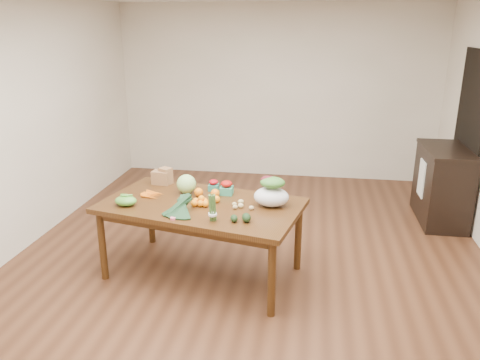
% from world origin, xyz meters
% --- Properties ---
extents(floor, '(6.00, 6.00, 0.00)m').
position_xyz_m(floor, '(0.00, 0.00, 0.00)').
color(floor, '#58331E').
rests_on(floor, ground).
extents(room_walls, '(5.02, 6.02, 2.70)m').
position_xyz_m(room_walls, '(0.00, 0.00, 1.35)').
color(room_walls, silver).
rests_on(room_walls, floor).
extents(dining_table, '(2.04, 1.40, 0.75)m').
position_xyz_m(dining_table, '(-0.42, -0.37, 0.38)').
color(dining_table, '#44290F').
rests_on(dining_table, floor).
extents(doorway_dark, '(0.02, 1.00, 2.10)m').
position_xyz_m(doorway_dark, '(2.48, 1.60, 1.05)').
color(doorway_dark, black).
rests_on(doorway_dark, floor).
extents(cabinet, '(0.52, 1.02, 0.94)m').
position_xyz_m(cabinet, '(2.22, 1.42, 0.47)').
color(cabinet, black).
rests_on(cabinet, floor).
extents(dish_towel, '(0.02, 0.28, 0.45)m').
position_xyz_m(dish_towel, '(1.96, 1.40, 0.55)').
color(dish_towel, white).
rests_on(dish_towel, cabinet).
extents(paper_bag, '(0.28, 0.25, 0.17)m').
position_xyz_m(paper_bag, '(-0.97, 0.13, 0.84)').
color(paper_bag, olive).
rests_on(paper_bag, dining_table).
extents(cabbage, '(0.19, 0.19, 0.19)m').
position_xyz_m(cabbage, '(-0.63, -0.11, 0.85)').
color(cabbage, '#ABD97D').
rests_on(cabbage, dining_table).
extents(strawberry_basket_a, '(0.12, 0.12, 0.09)m').
position_xyz_m(strawberry_basket_a, '(-0.38, 0.01, 0.80)').
color(strawberry_basket_a, red).
rests_on(strawberry_basket_a, dining_table).
extents(strawberry_basket_b, '(0.15, 0.15, 0.11)m').
position_xyz_m(strawberry_basket_b, '(-0.23, -0.08, 0.81)').
color(strawberry_basket_b, '#AC150B').
rests_on(strawberry_basket_b, dining_table).
extents(orange_a, '(0.09, 0.09, 0.09)m').
position_xyz_m(orange_a, '(-0.49, -0.19, 0.79)').
color(orange_a, orange).
rests_on(orange_a, dining_table).
extents(orange_b, '(0.09, 0.09, 0.09)m').
position_xyz_m(orange_b, '(-0.32, -0.19, 0.79)').
color(orange_b, orange).
rests_on(orange_b, dining_table).
extents(orange_c, '(0.07, 0.07, 0.07)m').
position_xyz_m(orange_c, '(-0.28, -0.33, 0.78)').
color(orange_c, orange).
rests_on(orange_c, dining_table).
extents(mandarin_cluster, '(0.21, 0.21, 0.10)m').
position_xyz_m(mandarin_cluster, '(-0.40, -0.42, 0.80)').
color(mandarin_cluster, orange).
rests_on(mandarin_cluster, dining_table).
extents(carrots, '(0.25, 0.23, 0.03)m').
position_xyz_m(carrots, '(-0.94, -0.25, 0.76)').
color(carrots, '#DE4712').
rests_on(carrots, dining_table).
extents(snap_pea_bag, '(0.21, 0.16, 0.09)m').
position_xyz_m(snap_pea_bag, '(-1.10, -0.54, 0.80)').
color(snap_pea_bag, green).
rests_on(snap_pea_bag, dining_table).
extents(kale_bunch, '(0.40, 0.46, 0.16)m').
position_xyz_m(kale_bunch, '(-0.55, -0.69, 0.83)').
color(kale_bunch, black).
rests_on(kale_bunch, dining_table).
extents(asparagus_bundle, '(0.10, 0.13, 0.26)m').
position_xyz_m(asparagus_bundle, '(-0.22, -0.77, 0.88)').
color(asparagus_bundle, '#49853D').
rests_on(asparagus_bundle, dining_table).
extents(potato_a, '(0.05, 0.04, 0.04)m').
position_xyz_m(potato_a, '(-0.09, -0.39, 0.77)').
color(potato_a, '#DAC77E').
rests_on(potato_a, dining_table).
extents(potato_b, '(0.05, 0.04, 0.04)m').
position_xyz_m(potato_b, '(-0.08, -0.46, 0.77)').
color(potato_b, tan).
rests_on(potato_b, dining_table).
extents(potato_c, '(0.06, 0.05, 0.05)m').
position_xyz_m(potato_c, '(-0.03, -0.43, 0.77)').
color(potato_c, tan).
rests_on(potato_c, dining_table).
extents(potato_d, '(0.06, 0.05, 0.05)m').
position_xyz_m(potato_d, '(-0.04, -0.33, 0.77)').
color(potato_d, tan).
rests_on(potato_d, dining_table).
extents(potato_e, '(0.05, 0.04, 0.04)m').
position_xyz_m(potato_e, '(0.07, -0.46, 0.77)').
color(potato_e, tan).
rests_on(potato_e, dining_table).
extents(avocado_a, '(0.09, 0.11, 0.06)m').
position_xyz_m(avocado_a, '(-0.04, -0.75, 0.78)').
color(avocado_a, black).
rests_on(avocado_a, dining_table).
extents(avocado_b, '(0.11, 0.13, 0.08)m').
position_xyz_m(avocado_b, '(0.07, -0.73, 0.79)').
color(avocado_b, black).
rests_on(avocado_b, dining_table).
extents(salad_bag, '(0.37, 0.31, 0.25)m').
position_xyz_m(salad_bag, '(0.24, -0.33, 0.88)').
color(salad_bag, white).
rests_on(salad_bag, dining_table).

